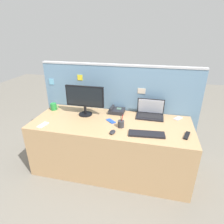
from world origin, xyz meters
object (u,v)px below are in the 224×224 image
Objects in this scene: pen_cup at (121,124)px; tv_remote at (187,135)px; desk_phone at (116,111)px; cell_phone_white_slab at (43,125)px; keyboard_main at (147,134)px; cell_phone_silver_slab at (178,118)px; computer_mouse_right_hand at (113,132)px; desktop_monitor at (85,98)px; coffee_mug at (54,107)px; laptop at (150,112)px; cell_phone_blue_case at (111,121)px.

pen_cup reaches higher than tv_remote.
cell_phone_white_slab is (-0.82, -0.59, -0.03)m from desk_phone.
keyboard_main is 2.40× the size of tv_remote.
desk_phone reaches higher than cell_phone_silver_slab.
pen_cup is (0.07, 0.17, 0.03)m from computer_mouse_right_hand.
desk_phone is (0.41, 0.16, -0.21)m from desktop_monitor.
cell_phone_silver_slab is at bearing 27.94° from cell_phone_white_slab.
cell_phone_white_slab is at bearing -77.05° from coffee_mug.
computer_mouse_right_hand is 0.66× the size of cell_phone_white_slab.
keyboard_main is at bearing -153.39° from tv_remote.
keyboard_main reaches higher than cell_phone_white_slab.
tv_remote is (0.76, -0.04, -0.03)m from pen_cup.
coffee_mug reaches higher than cell_phone_white_slab.
tv_remote is (0.43, -0.44, -0.05)m from laptop.
coffee_mug is (-1.07, 0.30, 0.01)m from pen_cup.
laptop is 2.60× the size of cell_phone_blue_case.
coffee_mug is (-0.11, 0.48, 0.04)m from cell_phone_white_slab.
cell_phone_blue_case is at bearing -150.59° from laptop.
pen_cup reaches higher than keyboard_main.
laptop is 0.69m from computer_mouse_right_hand.
cell_phone_silver_slab is 0.74× the size of tv_remote.
pen_cup is at bearing -15.90° from coffee_mug.
desktop_monitor is 0.48m from cell_phone_blue_case.
cell_phone_white_slab is (-0.96, -0.17, -0.04)m from pen_cup.
cell_phone_silver_slab is (0.85, -0.01, -0.03)m from desk_phone.
desktop_monitor is 0.64m from cell_phone_white_slab.
coffee_mug is at bearing 174.15° from desktop_monitor.
computer_mouse_right_hand reaches higher than cell_phone_white_slab.
keyboard_main is 3.21× the size of coffee_mug.
coffee_mug is at bearing 120.16° from cell_phone_blue_case.
cell_phone_blue_case is 0.93m from tv_remote.
keyboard_main is at bearing -75.13° from cell_phone_blue_case.
desk_phone is 0.29m from cell_phone_blue_case.
cell_phone_blue_case is 0.82× the size of tv_remote.
coffee_mug is (-0.91, 0.18, 0.04)m from cell_phone_blue_case.
coffee_mug is at bearing 164.10° from pen_cup.
cell_phone_white_slab is at bearing 177.25° from keyboard_main.
keyboard_main reaches higher than cell_phone_silver_slab.
desktop_monitor is 1.28m from cell_phone_silver_slab.
computer_mouse_right_hand is (-0.40, -0.56, -0.05)m from laptop.
desk_phone is 1.01m from cell_phone_white_slab.
pen_cup is 0.76m from tv_remote.
tv_remote is at bearing 13.10° from cell_phone_white_slab.
laptop reaches higher than keyboard_main.
computer_mouse_right_hand is 0.59× the size of tv_remote.
laptop reaches higher than cell_phone_white_slab.
computer_mouse_right_hand is 0.79× the size of coffee_mug.
keyboard_main is at bearing 11.38° from cell_phone_white_slab.
desktop_monitor reaches higher than tv_remote.
laptop is 2.38× the size of cell_phone_white_slab.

